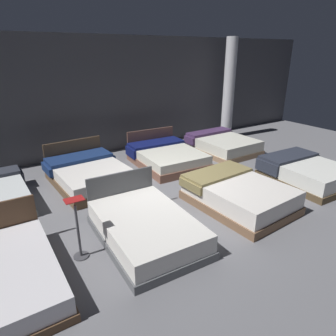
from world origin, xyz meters
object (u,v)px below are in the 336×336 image
support_pillar (229,90)px  bed_6 (166,157)px  price_sign (79,236)px  bed_2 (238,194)px  bed_0 (0,278)px  bed_3 (305,172)px  bed_1 (145,227)px  bed_5 (89,174)px  bed_7 (223,145)px

support_pillar → bed_6: bearing=-160.6°
bed_6 → price_sign: (-3.37, -2.75, 0.16)m
bed_2 → bed_0: bearing=176.7°
bed_6 → bed_2: bearing=-88.6°
bed_3 → support_pillar: bearing=75.9°
bed_1 → bed_3: bearing=1.9°
bed_3 → price_sign: bearing=-179.3°
price_sign → bed_5: bearing=68.1°
bed_5 → price_sign: price_sign is taller
bed_2 → bed_3: (2.28, -0.02, -0.00)m
bed_0 → bed_5: size_ratio=0.95×
bed_6 → price_sign: price_sign is taller
bed_3 → bed_6: 3.65m
bed_3 → bed_6: bed_6 is taller
bed_0 → bed_1: (2.22, -0.01, 0.03)m
bed_3 → bed_5: bearing=150.0°
bed_2 → price_sign: size_ratio=2.11×
bed_7 → bed_3: bearing=-89.5°
bed_0 → bed_6: size_ratio=0.97×
bed_1 → price_sign: bearing=175.9°
bed_7 → price_sign: (-5.51, -2.74, 0.15)m
bed_7 → support_pillar: size_ratio=0.57×
bed_1 → bed_3: bed_1 is taller
bed_0 → bed_6: bearing=32.7°
bed_0 → bed_7: (6.64, 2.85, 0.04)m
bed_3 → bed_7: bed_3 is taller
bed_2 → bed_3: bearing=-3.6°
bed_7 → support_pillar: 2.31m
bed_5 → price_sign: (-1.08, -2.69, 0.15)m
bed_5 → support_pillar: 6.03m
bed_5 → support_pillar: bearing=9.3°
bed_1 → bed_6: 3.66m
bed_7 → support_pillar: bearing=42.8°
bed_1 → support_pillar: size_ratio=0.63×
bed_3 → bed_7: bearing=93.5°
bed_0 → bed_5: (2.21, 2.80, 0.05)m
price_sign → support_pillar: 7.96m
bed_0 → support_pillar: size_ratio=0.61×
bed_1 → bed_7: 5.27m
bed_1 → bed_0: bearing=-178.0°
bed_0 → bed_3: (6.70, -0.05, 0.06)m
bed_3 → bed_0: bearing=-178.1°
bed_3 → bed_6: (-2.21, 2.90, -0.02)m
bed_1 → bed_6: (2.27, 2.87, 0.01)m
bed_1 → price_sign: 1.11m
bed_5 → bed_7: bearing=-2.5°
support_pillar → bed_5: bearing=-167.5°
bed_0 → bed_5: 3.56m
bed_1 → bed_2: size_ratio=1.03×
bed_5 → bed_0: bearing=-131.4°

